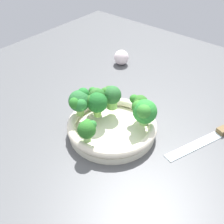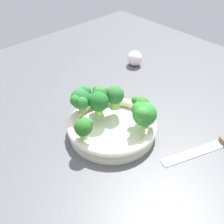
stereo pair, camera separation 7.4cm
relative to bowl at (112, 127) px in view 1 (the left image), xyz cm
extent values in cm
cube|color=#4E5052|center=(-0.81, 2.75, -3.32)|extent=(130.00, 130.00, 2.50)
cylinder|color=silver|center=(0.00, 0.00, -1.16)|extent=(22.13, 22.13, 1.83)
torus|color=#ECE1C5|center=(0.00, 0.00, 0.87)|extent=(23.06, 23.06, 2.24)
cylinder|color=#95C963|center=(-8.20, -3.07, 3.24)|extent=(1.93, 1.93, 2.49)
sphere|color=#286A32|center=(-8.20, -3.07, 6.28)|extent=(5.52, 5.52, 5.52)
sphere|color=#297832|center=(-6.49, -4.25, 6.60)|extent=(3.17, 3.17, 3.17)
sphere|color=#297226|center=(-7.67, -5.19, 7.02)|extent=(2.89, 2.89, 2.89)
sphere|color=#22712B|center=(-8.25, -1.50, 7.70)|extent=(3.00, 3.00, 3.00)
cylinder|color=#87CA5F|center=(-3.77, 4.53, 3.24)|extent=(2.78, 2.78, 2.49)
sphere|color=#2B6730|center=(-3.77, 4.53, 6.07)|extent=(4.87, 4.87, 4.87)
sphere|color=#356824|center=(-5.55, 5.39, 6.42)|extent=(2.29, 2.29, 2.29)
sphere|color=#327028|center=(-5.30, 3.56, 7.00)|extent=(2.17, 2.17, 2.17)
cylinder|color=#98D06E|center=(0.07, -9.08, 2.96)|extent=(1.91, 1.91, 1.94)
sphere|color=#286A22|center=(0.07, -9.08, 5.33)|extent=(4.31, 4.31, 4.31)
sphere|color=#317727|center=(-0.57, -7.88, 6.02)|extent=(2.01, 2.01, 2.01)
sphere|color=#2A782F|center=(0.52, -7.58, 6.08)|extent=(2.00, 2.00, 2.00)
cylinder|color=#84C04F|center=(-4.43, -0.47, 3.20)|extent=(1.95, 1.95, 2.41)
sphere|color=#1D6525|center=(-4.43, -0.47, 6.10)|extent=(5.23, 5.23, 5.23)
sphere|color=#285C23|center=(-5.71, -1.41, 6.49)|extent=(3.06, 3.06, 3.06)
sphere|color=#266425|center=(-5.09, 1.17, 7.40)|extent=(2.84, 2.84, 2.84)
sphere|color=#20581A|center=(-6.07, -0.97, 6.68)|extent=(2.32, 2.32, 2.32)
cylinder|color=#83C25F|center=(6.71, 4.46, 2.92)|extent=(2.28, 2.28, 1.86)
sphere|color=#2C8832|center=(6.71, 4.46, 5.80)|extent=(6.01, 6.01, 6.01)
sphere|color=#388830|center=(7.48, 2.36, 7.23)|extent=(3.42, 3.42, 3.42)
sphere|color=#337F2A|center=(4.91, 4.14, 6.49)|extent=(3.30, 3.30, 3.30)
cylinder|color=#93C35B|center=(-7.78, 2.81, 2.80)|extent=(2.35, 2.35, 1.61)
sphere|color=#326C2D|center=(-7.78, 2.81, 5.00)|extent=(4.29, 4.29, 4.29)
sphere|color=#2E6C2E|center=(-8.31, 4.12, 5.29)|extent=(1.82, 1.82, 1.82)
sphere|color=#297527|center=(-9.10, 3.15, 5.92)|extent=(2.16, 2.16, 2.16)
sphere|color=#357029|center=(-9.05, 2.97, 5.67)|extent=(1.84, 1.84, 1.84)
cylinder|color=#94D060|center=(3.53, 6.89, 3.11)|extent=(2.45, 2.45, 2.25)
sphere|color=#2F6924|center=(3.53, 6.89, 5.58)|extent=(4.13, 4.13, 4.13)
sphere|color=#247923|center=(4.76, 6.00, 6.63)|extent=(1.77, 1.77, 1.77)
sphere|color=#316622|center=(3.66, 5.65, 6.16)|extent=(2.25, 2.25, 2.25)
sphere|color=#2D7826|center=(1.91, 6.41, 6.39)|extent=(2.26, 2.26, 2.26)
cube|color=silver|center=(18.69, 9.37, -1.87)|extent=(8.03, 16.91, 0.40)
sphere|color=white|center=(-21.66, 31.00, 0.54)|extent=(5.22, 5.22, 5.22)
camera|label=1|loc=(37.81, -45.10, 50.21)|focal=48.26mm
camera|label=2|loc=(43.18, -39.99, 50.21)|focal=48.26mm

